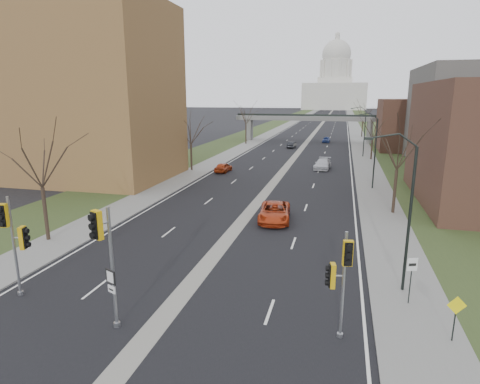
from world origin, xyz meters
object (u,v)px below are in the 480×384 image
at_px(signal_pole_median, 104,247).
at_px(car_right_far, 326,140).
at_px(signal_pole_left, 14,233).
at_px(warning_sign, 456,312).
at_px(signal_pole_right, 341,271).
at_px(car_left_near, 223,167).
at_px(speed_limit_sign, 411,272).
at_px(car_right_near, 275,212).
at_px(car_left_far, 292,145).
at_px(car_right_mid, 323,164).

bearing_deg(signal_pole_median, car_right_far, 109.08).
relative_size(signal_pole_left, warning_sign, 2.59).
relative_size(signal_pole_right, car_left_near, 1.25).
height_order(signal_pole_median, car_left_near, signal_pole_median).
height_order(speed_limit_sign, car_right_near, speed_limit_sign).
distance_m(signal_pole_left, car_left_far, 67.85).
xyz_separation_m(warning_sign, car_right_near, (-10.57, 15.76, -0.73)).
bearing_deg(car_left_near, signal_pole_right, 117.30).
height_order(signal_pole_left, car_left_near, signal_pole_left).
bearing_deg(car_right_far, signal_pole_right, -83.56).
bearing_deg(car_left_far, signal_pole_left, 88.38).
relative_size(car_right_near, car_right_mid, 1.07).
xyz_separation_m(warning_sign, car_left_near, (-21.48, 36.72, -0.83)).
bearing_deg(car_right_near, car_right_mid, 77.81).
height_order(speed_limit_sign, car_left_near, speed_limit_sign).
bearing_deg(signal_pole_left, car_left_far, 72.21).
bearing_deg(car_left_near, signal_pole_median, 102.66).
relative_size(speed_limit_sign, car_left_near, 0.63).
height_order(signal_pole_right, car_right_near, signal_pole_right).
distance_m(warning_sign, car_left_far, 68.08).
xyz_separation_m(signal_pole_median, car_right_near, (4.62, 18.55, -3.32)).
xyz_separation_m(signal_pole_left, car_left_far, (6.21, 67.50, -3.01)).
relative_size(signal_pole_median, car_right_mid, 1.12).
bearing_deg(signal_pole_left, car_right_near, 44.41).
distance_m(car_right_mid, car_right_far, 35.98).
xyz_separation_m(signal_pole_right, car_right_mid, (-2.87, 43.56, -2.53)).
distance_m(warning_sign, car_left_near, 42.55).
bearing_deg(car_right_far, car_right_near, -87.94).
relative_size(signal_pole_left, car_right_far, 1.43).
relative_size(speed_limit_sign, car_left_far, 0.64).
distance_m(car_right_near, car_right_far, 62.82).
bearing_deg(car_right_near, car_left_near, 111.17).
height_order(signal_pole_median, car_right_mid, signal_pole_median).
bearing_deg(car_left_near, warning_sign, 123.94).
bearing_deg(car_right_mid, car_right_far, 96.31).
relative_size(signal_pole_left, signal_pole_right, 1.11).
xyz_separation_m(signal_pole_median, car_right_mid, (7.38, 45.38, -3.34)).
distance_m(car_left_near, car_left_far, 30.21).
xyz_separation_m(signal_pole_right, car_right_far, (-3.85, 79.52, -2.63)).
height_order(signal_pole_left, signal_pole_right, signal_pole_left).
bearing_deg(signal_pole_median, car_right_near, 99.58).
height_order(signal_pole_median, car_left_far, signal_pole_median).
bearing_deg(car_left_far, car_left_near, 82.00).
distance_m(signal_pole_right, car_right_near, 17.83).
bearing_deg(signal_pole_median, car_left_far, 113.73).
relative_size(signal_pole_right, warning_sign, 2.34).
bearing_deg(signal_pole_left, car_right_far, 68.36).
distance_m(signal_pole_median, car_left_far, 69.19).
xyz_separation_m(signal_pole_left, signal_pole_right, (16.65, 0.21, -0.36)).
relative_size(car_left_near, car_left_far, 1.02).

